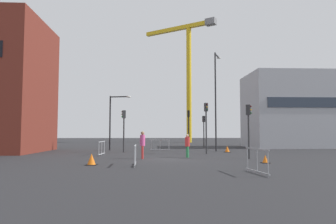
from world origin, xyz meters
The scene contains 19 objects.
ground centered at (0.00, 0.00, 0.00)m, with size 160.00×160.00×0.00m, color #28282B.
office_block centered at (15.81, 15.68, 4.37)m, with size 11.31×7.28×8.73m.
construction_crane centered at (4.98, 34.36, 14.11)m, with size 12.54×8.79×21.64m.
streetlamp_tall centered at (4.82, 8.76, 5.43)m, with size 0.99×1.78×9.41m.
streetlamp_short centered at (-5.15, 10.69, 3.37)m, with size 2.16×0.62×5.43m.
traffic_light_corner centered at (3.22, 5.07, 2.81)m, with size 0.31×0.39×4.21m.
traffic_light_far centered at (2.61, 12.54, 2.77)m, with size 0.28×0.39×4.14m.
traffic_light_median centered at (4.64, 14.95, 2.48)m, with size 0.36×0.38×3.67m.
traffic_light_crosswalk centered at (-3.78, 7.27, 2.52)m, with size 0.39×0.31×3.73m.
traffic_light_near centered at (5.24, 0.15, 2.46)m, with size 0.39×0.35×3.62m.
pedestrian_walking centered at (-1.86, 0.50, 1.07)m, with size 0.34×0.34×1.83m.
pedestrian_waiting centered at (1.26, 1.49, 0.95)m, with size 0.34×0.34×1.64m.
safety_barrier_mid_span centered at (-0.49, 10.16, 0.56)m, with size 1.92×0.25×1.08m.
safety_barrier_left_run centered at (-5.14, 3.99, 0.56)m, with size 0.15×2.21×1.08m.
safety_barrier_right_run centered at (3.28, -7.17, 0.56)m, with size 0.31×2.14×1.08m.
safety_barrier_front centered at (-2.08, -3.74, 0.56)m, with size 0.12×2.05×1.08m.
traffic_cone_on_verge centered at (5.30, -2.63, 0.21)m, with size 0.46×0.46×0.46m.
traffic_cone_orange centered at (-4.46, -3.25, 0.28)m, with size 0.61×0.61×0.61m.
traffic_cone_striped centered at (5.45, 7.14, 0.26)m, with size 0.55×0.55×0.56m.
Camera 1 is at (-1.09, -20.06, 1.75)m, focal length 32.71 mm.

